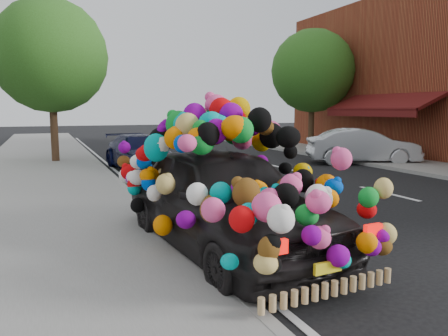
% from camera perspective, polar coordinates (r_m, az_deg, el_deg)
% --- Properties ---
extents(ground, '(100.00, 100.00, 0.00)m').
position_cam_1_polar(ground, '(9.46, 4.45, -4.96)').
color(ground, black).
rests_on(ground, ground).
extents(sidewalk, '(4.00, 60.00, 0.12)m').
position_cam_1_polar(sidewalk, '(8.46, -22.66, -6.65)').
color(sidewalk, gray).
rests_on(sidewalk, ground).
extents(kerb, '(0.15, 60.00, 0.13)m').
position_cam_1_polar(kerb, '(8.66, -9.61, -5.79)').
color(kerb, gray).
rests_on(kerb, ground).
extents(footpath_far, '(3.00, 40.00, 0.12)m').
position_cam_1_polar(footpath_far, '(16.85, 25.12, 0.11)').
color(footpath_far, gray).
rests_on(footpath_far, ground).
extents(lane_markings, '(6.00, 50.00, 0.01)m').
position_cam_1_polar(lane_markings, '(11.52, 20.64, -3.12)').
color(lane_markings, silver).
rests_on(lane_markings, ground).
extents(tree_near_sidewalk, '(4.20, 4.20, 6.13)m').
position_cam_1_polar(tree_near_sidewalk, '(17.83, -21.73, 13.45)').
color(tree_near_sidewalk, '#332114').
rests_on(tree_near_sidewalk, ground).
extents(tree_far_b, '(4.00, 4.00, 5.90)m').
position_cam_1_polar(tree_far_b, '(22.01, 11.49, 12.29)').
color(tree_far_b, '#332114').
rests_on(tree_far_b, ground).
extents(plush_art_car, '(2.57, 4.88, 2.19)m').
position_cam_1_polar(plush_art_car, '(6.34, 0.01, -0.89)').
color(plush_art_car, black).
rests_on(plush_art_car, ground).
extents(navy_sedan, '(2.05, 4.27, 1.20)m').
position_cam_1_polar(navy_sedan, '(15.25, -10.93, 2.02)').
color(navy_sedan, black).
rests_on(navy_sedan, ground).
extents(silver_hatchback, '(4.33, 3.02, 1.35)m').
position_cam_1_polar(silver_hatchback, '(17.41, 17.63, 2.74)').
color(silver_hatchback, '#A9ACB0').
rests_on(silver_hatchback, ground).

